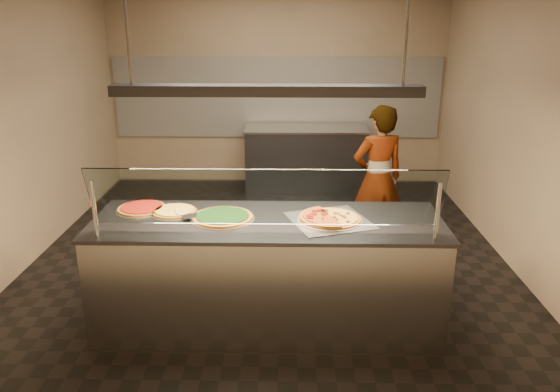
{
  "coord_description": "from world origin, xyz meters",
  "views": [
    {
      "loc": [
        0.22,
        -5.26,
        2.48
      ],
      "look_at": [
        0.13,
        -0.88,
        1.02
      ],
      "focal_mm": 35.0,
      "sensor_mm": 36.0,
      "label": 1
    }
  ],
  "objects_px": {
    "pizza_tomato": "(142,208)",
    "prep_table": "(306,159)",
    "pizza_spinach": "(223,217)",
    "half_pizza_pepperoni": "(315,217)",
    "heat_lamp_housing": "(267,90)",
    "perforated_tray": "(330,220)",
    "pizza_cheese": "(174,211)",
    "worker": "(378,178)",
    "serving_counter": "(268,272)",
    "half_pizza_sausage": "(344,218)",
    "pizza_spatula": "(182,214)",
    "sneeze_guard": "(265,198)"
  },
  "relations": [
    {
      "from": "half_pizza_sausage",
      "to": "pizza_spinach",
      "type": "relative_size",
      "value": 1.04
    },
    {
      "from": "half_pizza_pepperoni",
      "to": "pizza_tomato",
      "type": "bearing_deg",
      "value": 171.01
    },
    {
      "from": "prep_table",
      "to": "heat_lamp_housing",
      "type": "height_order",
      "value": "heat_lamp_housing"
    },
    {
      "from": "pizza_spinach",
      "to": "prep_table",
      "type": "height_order",
      "value": "pizza_spinach"
    },
    {
      "from": "half_pizza_pepperoni",
      "to": "pizza_spatula",
      "type": "height_order",
      "value": "half_pizza_pepperoni"
    },
    {
      "from": "pizza_spatula",
      "to": "worker",
      "type": "height_order",
      "value": "worker"
    },
    {
      "from": "serving_counter",
      "to": "pizza_tomato",
      "type": "bearing_deg",
      "value": 168.54
    },
    {
      "from": "pizza_tomato",
      "to": "serving_counter",
      "type": "bearing_deg",
      "value": -11.46
    },
    {
      "from": "perforated_tray",
      "to": "half_pizza_pepperoni",
      "type": "bearing_deg",
      "value": 179.64
    },
    {
      "from": "pizza_spinach",
      "to": "pizza_cheese",
      "type": "bearing_deg",
      "value": 162.09
    },
    {
      "from": "serving_counter",
      "to": "pizza_spinach",
      "type": "distance_m",
      "value": 0.6
    },
    {
      "from": "serving_counter",
      "to": "pizza_spatula",
      "type": "distance_m",
      "value": 0.85
    },
    {
      "from": "perforated_tray",
      "to": "pizza_cheese",
      "type": "distance_m",
      "value": 1.28
    },
    {
      "from": "heat_lamp_housing",
      "to": "serving_counter",
      "type": "bearing_deg",
      "value": 0.0
    },
    {
      "from": "worker",
      "to": "pizza_spatula",
      "type": "bearing_deg",
      "value": 23.95
    },
    {
      "from": "sneeze_guard",
      "to": "half_pizza_pepperoni",
      "type": "height_order",
      "value": "sneeze_guard"
    },
    {
      "from": "serving_counter",
      "to": "pizza_spinach",
      "type": "xyz_separation_m",
      "value": [
        -0.36,
        0.01,
        0.48
      ]
    },
    {
      "from": "pizza_spatula",
      "to": "pizza_cheese",
      "type": "bearing_deg",
      "value": 131.12
    },
    {
      "from": "perforated_tray",
      "to": "heat_lamp_housing",
      "type": "height_order",
      "value": "heat_lamp_housing"
    },
    {
      "from": "prep_table",
      "to": "worker",
      "type": "xyz_separation_m",
      "value": [
        0.73,
        -2.13,
        0.33
      ]
    },
    {
      "from": "serving_counter",
      "to": "half_pizza_sausage",
      "type": "relative_size",
      "value": 5.24
    },
    {
      "from": "perforated_tray",
      "to": "heat_lamp_housing",
      "type": "bearing_deg",
      "value": 178.48
    },
    {
      "from": "half_pizza_pepperoni",
      "to": "pizza_cheese",
      "type": "xyz_separation_m",
      "value": [
        -1.15,
        0.16,
        -0.02
      ]
    },
    {
      "from": "pizza_spinach",
      "to": "pizza_tomato",
      "type": "relative_size",
      "value": 1.2
    },
    {
      "from": "perforated_tray",
      "to": "worker",
      "type": "bearing_deg",
      "value": 68.95
    },
    {
      "from": "pizza_tomato",
      "to": "prep_table",
      "type": "bearing_deg",
      "value": 67.63
    },
    {
      "from": "half_pizza_pepperoni",
      "to": "heat_lamp_housing",
      "type": "relative_size",
      "value": 0.23
    },
    {
      "from": "worker",
      "to": "heat_lamp_housing",
      "type": "relative_size",
      "value": 0.69
    },
    {
      "from": "prep_table",
      "to": "pizza_tomato",
      "type": "bearing_deg",
      "value": -112.37
    },
    {
      "from": "pizza_cheese",
      "to": "heat_lamp_housing",
      "type": "relative_size",
      "value": 0.17
    },
    {
      "from": "half_pizza_pepperoni",
      "to": "pizza_cheese",
      "type": "bearing_deg",
      "value": 172.06
    },
    {
      "from": "half_pizza_sausage",
      "to": "prep_table",
      "type": "relative_size",
      "value": 0.3
    },
    {
      "from": "prep_table",
      "to": "pizza_cheese",
      "type": "bearing_deg",
      "value": -108.0
    },
    {
      "from": "pizza_tomato",
      "to": "heat_lamp_housing",
      "type": "height_order",
      "value": "heat_lamp_housing"
    },
    {
      "from": "pizza_tomato",
      "to": "worker",
      "type": "bearing_deg",
      "value": 32.89
    },
    {
      "from": "pizza_spatula",
      "to": "half_pizza_sausage",
      "type": "bearing_deg",
      "value": -2.75
    },
    {
      "from": "pizza_spinach",
      "to": "heat_lamp_housing",
      "type": "xyz_separation_m",
      "value": [
        0.36,
        -0.01,
        1.0
      ]
    },
    {
      "from": "half_pizza_sausage",
      "to": "pizza_spatula",
      "type": "bearing_deg",
      "value": 177.25
    },
    {
      "from": "pizza_cheese",
      "to": "heat_lamp_housing",
      "type": "height_order",
      "value": "heat_lamp_housing"
    },
    {
      "from": "sneeze_guard",
      "to": "half_pizza_pepperoni",
      "type": "xyz_separation_m",
      "value": [
        0.38,
        0.33,
        -0.26
      ]
    },
    {
      "from": "half_pizza_pepperoni",
      "to": "worker",
      "type": "height_order",
      "value": "worker"
    },
    {
      "from": "half_pizza_sausage",
      "to": "pizza_spatula",
      "type": "relative_size",
      "value": 2.23
    },
    {
      "from": "pizza_spatula",
      "to": "worker",
      "type": "relative_size",
      "value": 0.15
    },
    {
      "from": "serving_counter",
      "to": "pizza_cheese",
      "type": "distance_m",
      "value": 0.92
    },
    {
      "from": "pizza_tomato",
      "to": "heat_lamp_housing",
      "type": "xyz_separation_m",
      "value": [
        1.06,
        -0.22,
        1.01
      ]
    },
    {
      "from": "half_pizza_pepperoni",
      "to": "heat_lamp_housing",
      "type": "distance_m",
      "value": 1.06
    },
    {
      "from": "pizza_tomato",
      "to": "prep_table",
      "type": "height_order",
      "value": "pizza_tomato"
    },
    {
      "from": "serving_counter",
      "to": "pizza_spinach",
      "type": "bearing_deg",
      "value": 177.84
    },
    {
      "from": "perforated_tray",
      "to": "half_pizza_pepperoni",
      "type": "xyz_separation_m",
      "value": [
        -0.12,
        0.0,
        0.03
      ]
    },
    {
      "from": "sneeze_guard",
      "to": "pizza_tomato",
      "type": "relative_size",
      "value": 5.98
    }
  ]
}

